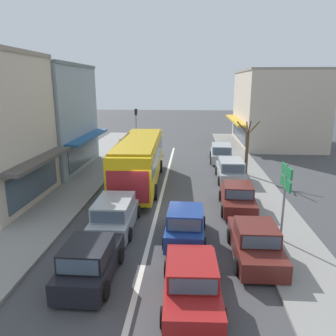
{
  "coord_description": "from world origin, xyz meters",
  "views": [
    {
      "loc": [
        1.74,
        -17.13,
        6.87
      ],
      "look_at": [
        0.26,
        4.65,
        1.2
      ],
      "focal_mm": 35.0,
      "sensor_mm": 36.0,
      "label": 1
    }
  ],
  "objects_px": {
    "parked_sedan_kerb_front": "(255,243)",
    "parked_wagon_kerb_rear": "(221,153)",
    "parked_sedan_kerb_second": "(237,198)",
    "street_tree_right": "(247,150)",
    "pedestrian_with_handbag_near": "(121,146)",
    "city_bus": "(140,158)",
    "directional_road_sign": "(286,184)",
    "wagon_queue_gap_filler": "(115,214)",
    "sedan_adjacent_lane_trail": "(192,282)",
    "hatchback_queue_far_back": "(90,262)",
    "parked_wagon_kerb_third": "(230,170)",
    "hatchback_behind_bus_mid": "(185,225)",
    "traffic_light_downstreet": "(136,121)"
  },
  "relations": [
    {
      "from": "parked_sedan_kerb_second",
      "to": "pedestrian_with_handbag_near",
      "type": "distance_m",
      "value": 15.7
    },
    {
      "from": "hatchback_behind_bus_mid",
      "to": "street_tree_right",
      "type": "relative_size",
      "value": 0.87
    },
    {
      "from": "sedan_adjacent_lane_trail",
      "to": "parked_sedan_kerb_second",
      "type": "xyz_separation_m",
      "value": [
        2.57,
        8.21,
        0.0
      ]
    },
    {
      "from": "hatchback_queue_far_back",
      "to": "hatchback_behind_bus_mid",
      "type": "xyz_separation_m",
      "value": [
        3.34,
        3.4,
        0.0
      ]
    },
    {
      "from": "traffic_light_downstreet",
      "to": "street_tree_right",
      "type": "relative_size",
      "value": 0.98
    },
    {
      "from": "parked_wagon_kerb_third",
      "to": "street_tree_right",
      "type": "xyz_separation_m",
      "value": [
        1.29,
        1.13,
        1.31
      ]
    },
    {
      "from": "wagon_queue_gap_filler",
      "to": "city_bus",
      "type": "bearing_deg",
      "value": 89.14
    },
    {
      "from": "hatchback_behind_bus_mid",
      "to": "traffic_light_downstreet",
      "type": "xyz_separation_m",
      "value": [
        -5.74,
        21.78,
        2.15
      ]
    },
    {
      "from": "parked_wagon_kerb_third",
      "to": "street_tree_right",
      "type": "distance_m",
      "value": 2.16
    },
    {
      "from": "parked_sedan_kerb_front",
      "to": "parked_wagon_kerb_rear",
      "type": "bearing_deg",
      "value": 89.56
    },
    {
      "from": "directional_road_sign",
      "to": "street_tree_right",
      "type": "height_order",
      "value": "street_tree_right"
    },
    {
      "from": "parked_sedan_kerb_second",
      "to": "street_tree_right",
      "type": "bearing_deg",
      "value": 77.12
    },
    {
      "from": "city_bus",
      "to": "parked_wagon_kerb_third",
      "type": "height_order",
      "value": "city_bus"
    },
    {
      "from": "city_bus",
      "to": "sedan_adjacent_lane_trail",
      "type": "relative_size",
      "value": 2.57
    },
    {
      "from": "sedan_adjacent_lane_trail",
      "to": "directional_road_sign",
      "type": "height_order",
      "value": "directional_road_sign"
    },
    {
      "from": "parked_wagon_kerb_third",
      "to": "pedestrian_with_handbag_near",
      "type": "relative_size",
      "value": 2.76
    },
    {
      "from": "directional_road_sign",
      "to": "parked_wagon_kerb_third",
      "type": "bearing_deg",
      "value": 96.66
    },
    {
      "from": "hatchback_behind_bus_mid",
      "to": "pedestrian_with_handbag_near",
      "type": "bearing_deg",
      "value": 111.15
    },
    {
      "from": "hatchback_queue_far_back",
      "to": "parked_wagon_kerb_third",
      "type": "distance_m",
      "value": 14.52
    },
    {
      "from": "city_bus",
      "to": "pedestrian_with_handbag_near",
      "type": "bearing_deg",
      "value": 110.19
    },
    {
      "from": "parked_sedan_kerb_second",
      "to": "traffic_light_downstreet",
      "type": "relative_size",
      "value": 1.02
    },
    {
      "from": "parked_wagon_kerb_third",
      "to": "traffic_light_downstreet",
      "type": "height_order",
      "value": "traffic_light_downstreet"
    },
    {
      "from": "sedan_adjacent_lane_trail",
      "to": "city_bus",
      "type": "bearing_deg",
      "value": 106.07
    },
    {
      "from": "parked_sedan_kerb_second",
      "to": "directional_road_sign",
      "type": "relative_size",
      "value": 1.18
    },
    {
      "from": "hatchback_queue_far_back",
      "to": "wagon_queue_gap_filler",
      "type": "distance_m",
      "value": 4.31
    },
    {
      "from": "wagon_queue_gap_filler",
      "to": "parked_sedan_kerb_front",
      "type": "distance_m",
      "value": 6.65
    },
    {
      "from": "parked_sedan_kerb_second",
      "to": "directional_road_sign",
      "type": "height_order",
      "value": "directional_road_sign"
    },
    {
      "from": "hatchback_queue_far_back",
      "to": "wagon_queue_gap_filler",
      "type": "height_order",
      "value": "wagon_queue_gap_filler"
    },
    {
      "from": "hatchback_queue_far_back",
      "to": "parked_wagon_kerb_third",
      "type": "bearing_deg",
      "value": 63.61
    },
    {
      "from": "directional_road_sign",
      "to": "traffic_light_downstreet",
      "type": "bearing_deg",
      "value": 114.59
    },
    {
      "from": "city_bus",
      "to": "hatchback_behind_bus_mid",
      "type": "height_order",
      "value": "city_bus"
    },
    {
      "from": "hatchback_queue_far_back",
      "to": "parked_sedan_kerb_second",
      "type": "xyz_separation_m",
      "value": [
        6.19,
        7.32,
        -0.05
      ]
    },
    {
      "from": "hatchback_behind_bus_mid",
      "to": "parked_wagon_kerb_third",
      "type": "relative_size",
      "value": 0.83
    },
    {
      "from": "parked_wagon_kerb_rear",
      "to": "traffic_light_downstreet",
      "type": "bearing_deg",
      "value": 144.43
    },
    {
      "from": "parked_sedan_kerb_front",
      "to": "parked_wagon_kerb_rear",
      "type": "distance_m",
      "value": 16.98
    },
    {
      "from": "pedestrian_with_handbag_near",
      "to": "parked_wagon_kerb_rear",
      "type": "bearing_deg",
      "value": -6.24
    },
    {
      "from": "wagon_queue_gap_filler",
      "to": "street_tree_right",
      "type": "height_order",
      "value": "street_tree_right"
    },
    {
      "from": "city_bus",
      "to": "sedan_adjacent_lane_trail",
      "type": "distance_m",
      "value": 12.91
    },
    {
      "from": "city_bus",
      "to": "parked_wagon_kerb_rear",
      "type": "distance_m",
      "value": 9.82
    },
    {
      "from": "hatchback_behind_bus_mid",
      "to": "traffic_light_downstreet",
      "type": "height_order",
      "value": "traffic_light_downstreet"
    },
    {
      "from": "sedan_adjacent_lane_trail",
      "to": "street_tree_right",
      "type": "bearing_deg",
      "value": 74.64
    },
    {
      "from": "city_bus",
      "to": "parked_sedan_kerb_second",
      "type": "height_order",
      "value": "city_bus"
    },
    {
      "from": "wagon_queue_gap_filler",
      "to": "parked_wagon_kerb_rear",
      "type": "xyz_separation_m",
      "value": [
        6.35,
        14.64,
        0.0
      ]
    },
    {
      "from": "parked_sedan_kerb_second",
      "to": "hatchback_queue_far_back",
      "type": "bearing_deg",
      "value": -130.21
    },
    {
      "from": "hatchback_queue_far_back",
      "to": "sedan_adjacent_lane_trail",
      "type": "relative_size",
      "value": 0.87
    },
    {
      "from": "parked_wagon_kerb_third",
      "to": "city_bus",
      "type": "bearing_deg",
      "value": -166.43
    },
    {
      "from": "hatchback_queue_far_back",
      "to": "street_tree_right",
      "type": "xyz_separation_m",
      "value": [
        7.74,
        14.13,
        1.35
      ]
    },
    {
      "from": "parked_wagon_kerb_rear",
      "to": "directional_road_sign",
      "type": "relative_size",
      "value": 1.27
    },
    {
      "from": "parked_wagon_kerb_third",
      "to": "sedan_adjacent_lane_trail",
      "type": "bearing_deg",
      "value": -101.53
    },
    {
      "from": "street_tree_right",
      "to": "wagon_queue_gap_filler",
      "type": "bearing_deg",
      "value": -128.45
    }
  ]
}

